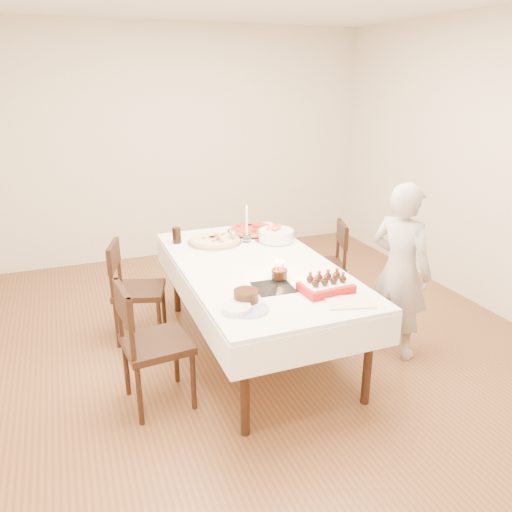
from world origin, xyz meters
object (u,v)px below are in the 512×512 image
object	(u,v)px
layer_cake	(246,296)
taper_candle	(247,224)
pizza_white	(215,241)
chair_left_dessert	(157,344)
pasta_bowl	(276,235)
chair_right_savory	(322,265)
chair_left_savory	(139,291)
person	(400,271)
dining_table	(256,308)
strawberry_box	(326,286)
cola_glass	(177,235)
pizza_pepperoni	(252,230)
birthday_cake	(279,270)

from	to	relation	value
layer_cake	taper_candle	bearing A→B (deg)	69.44
layer_cake	pizza_white	bearing A→B (deg)	82.43
chair_left_dessert	pasta_bowl	distance (m)	1.56
chair_right_savory	pizza_white	xyz separation A→B (m)	(-1.04, 0.07, 0.35)
chair_left_savory	layer_cake	distance (m)	1.34
chair_right_savory	person	xyz separation A→B (m)	(0.15, -0.97, 0.28)
dining_table	layer_cake	bearing A→B (deg)	-116.64
chair_left_dessert	strawberry_box	world-z (taller)	chair_left_dessert
dining_table	cola_glass	xyz separation A→B (m)	(-0.45, 0.74, 0.45)
person	pizza_white	size ratio (longest dim) A/B	2.92
chair_left_dessert	pizza_white	world-z (taller)	chair_left_dessert
pizza_pepperoni	strawberry_box	xyz separation A→B (m)	(-0.02, -1.46, 0.02)
chair_left_savory	pizza_white	distance (m)	0.77
chair_right_savory	pizza_pepperoni	world-z (taller)	chair_right_savory
cola_glass	birthday_cake	distance (m)	1.20
pasta_bowl	cola_glass	size ratio (longest dim) A/B	2.20
person	pizza_pepperoni	xyz separation A→B (m)	(-0.76, 1.24, 0.07)
chair_right_savory	pizza_pepperoni	bearing A→B (deg)	175.38
chair_right_savory	birthday_cake	size ratio (longest dim) A/B	6.51
pizza_pepperoni	cola_glass	bearing A→B (deg)	-174.80
pizza_pepperoni	pasta_bowl	distance (m)	0.36
dining_table	birthday_cake	size ratio (longest dim) A/B	16.49
chair_left_dessert	cola_glass	distance (m)	1.28
chair_left_savory	layer_cake	size ratio (longest dim) A/B	4.15
pizza_pepperoni	dining_table	bearing A→B (deg)	-108.81
taper_candle	layer_cake	size ratio (longest dim) A/B	1.61
cola_glass	birthday_cake	size ratio (longest dim) A/B	1.08
pizza_pepperoni	pasta_bowl	xyz separation A→B (m)	(0.10, -0.34, 0.04)
pasta_bowl	birthday_cake	bearing A→B (deg)	-111.97
dining_table	chair_left_savory	xyz separation A→B (m)	(-0.84, 0.56, 0.06)
dining_table	layer_cake	xyz separation A→B (m)	(-0.31, -0.62, 0.42)
person	cola_glass	bearing A→B (deg)	29.58
dining_table	chair_left_savory	bearing A→B (deg)	146.14
chair_right_savory	chair_left_savory	bearing A→B (deg)	-161.73
chair_left_savory	birthday_cake	world-z (taller)	birthday_cake
chair_left_savory	pizza_white	size ratio (longest dim) A/B	1.79
strawberry_box	chair_left_savory	bearing A→B (deg)	131.93
layer_cake	pasta_bowl	bearing A→B (deg)	57.80
pizza_white	pasta_bowl	xyz separation A→B (m)	(0.52, -0.15, 0.04)
pizza_white	strawberry_box	distance (m)	1.33
birthday_cake	cola_glass	bearing A→B (deg)	114.71
pizza_pepperoni	strawberry_box	world-z (taller)	strawberry_box
pizza_white	chair_left_dessert	bearing A→B (deg)	-125.19
cola_glass	pizza_pepperoni	bearing A→B (deg)	5.20
person	pizza_white	xyz separation A→B (m)	(-1.18, 1.04, 0.07)
pasta_bowl	strawberry_box	bearing A→B (deg)	-96.05
chair_left_dessert	pizza_white	xyz separation A→B (m)	(0.72, 1.03, 0.32)
pizza_pepperoni	taper_candle	bearing A→B (deg)	-119.68
birthday_cake	strawberry_box	world-z (taller)	birthday_cake
chair_left_savory	pasta_bowl	bearing A→B (deg)	-167.40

